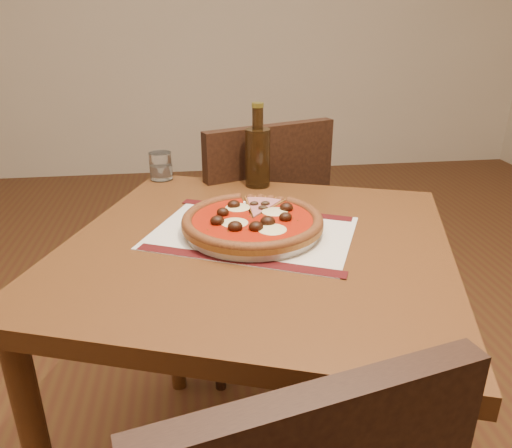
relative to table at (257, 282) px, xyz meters
The scene contains 8 objects.
table is the anchor object (origin of this frame).
chair_far 0.59m from the table, 83.39° to the left, with size 0.55×0.55×0.90m.
placemat 0.11m from the table, 97.16° to the left, with size 0.43×0.31×0.00m, color beige.
plate 0.12m from the table, 97.16° to the left, with size 0.29×0.29×0.02m, color white.
pizza 0.14m from the table, 97.36° to the left, with size 0.31×0.31×0.04m.
ham_slice 0.19m from the table, 70.74° to the left, with size 0.10×0.15×0.02m.
water_glass 0.53m from the table, 115.48° to the left, with size 0.07×0.07×0.08m, color white.
bottle 0.41m from the table, 82.03° to the left, with size 0.07×0.07×0.23m.
Camera 1 is at (-0.22, -0.97, 1.20)m, focal length 35.00 mm.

